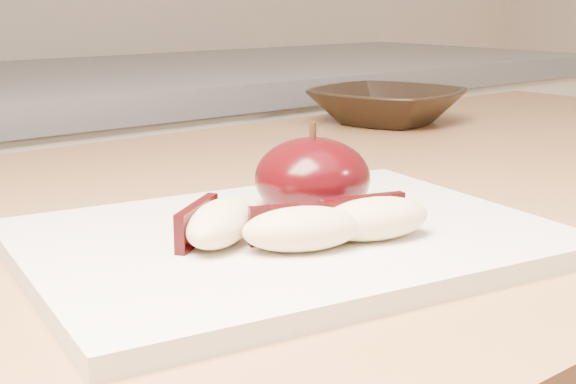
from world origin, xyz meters
TOP-DOWN VIEW (x-y plane):
  - cutting_board at (-0.04, 0.39)m, footprint 0.36×0.29m
  - apple_half at (0.01, 0.42)m, footprint 0.10×0.10m
  - apple_wedge_a at (-0.09, 0.39)m, footprint 0.08×0.07m
  - apple_wedge_b at (-0.06, 0.35)m, footprint 0.08×0.06m
  - apple_wedge_c at (-0.01, 0.34)m, footprint 0.08×0.05m
  - bowl at (0.38, 0.71)m, footprint 0.22×0.22m

SIDE VIEW (x-z plane):
  - cutting_board at x=-0.04m, z-range 0.90..0.91m
  - bowl at x=0.38m, z-range 0.90..0.94m
  - apple_wedge_a at x=-0.09m, z-range 0.91..0.94m
  - apple_wedge_b at x=-0.06m, z-range 0.91..0.94m
  - apple_wedge_c at x=-0.01m, z-range 0.91..0.94m
  - apple_half at x=0.01m, z-range 0.90..0.97m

